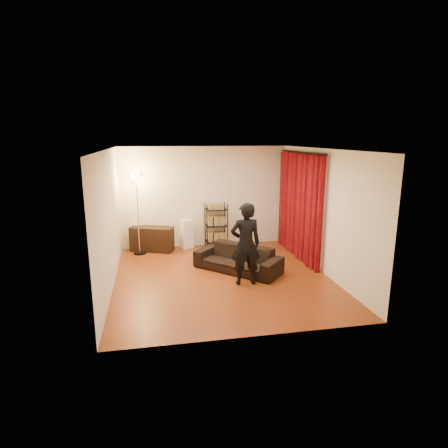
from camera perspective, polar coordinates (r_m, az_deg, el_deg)
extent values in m
plane|color=brown|center=(8.12, -0.30, -8.08)|extent=(5.00, 5.00, 0.00)
plane|color=white|center=(7.57, -0.32, 11.31)|extent=(5.00, 5.00, 0.00)
plane|color=#ECE2C6|center=(10.16, -2.90, 4.14)|extent=(5.00, 0.00, 5.00)
plane|color=#ECE2C6|center=(5.38, 4.60, -4.15)|extent=(5.00, 0.00, 5.00)
plane|color=#ECE2C6|center=(7.66, -17.09, 0.56)|extent=(0.00, 5.00, 5.00)
plane|color=#ECE2C6|center=(8.44, 14.90, 1.83)|extent=(0.00, 5.00, 5.00)
cylinder|color=black|center=(9.28, 11.76, 10.65)|extent=(0.04, 2.65, 0.04)
imported|color=black|center=(8.41, 2.10, -5.28)|extent=(1.93, 1.90, 0.57)
imported|color=black|center=(7.52, 3.30, -3.05)|extent=(0.62, 0.41, 1.70)
cube|color=black|center=(10.02, -10.91, -2.25)|extent=(1.18, 0.80, 0.64)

